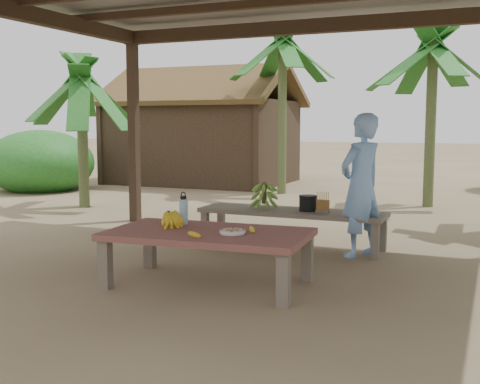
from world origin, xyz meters
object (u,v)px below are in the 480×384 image
at_px(work_table, 208,238).
at_px(ripe_banana_bunch, 169,218).
at_px(cooking_pot, 308,203).
at_px(woman, 361,186).
at_px(bench, 292,215).
at_px(water_flask, 183,210).
at_px(plate, 232,232).

distance_m(work_table, ripe_banana_bunch, 0.47).
distance_m(cooking_pot, woman, 0.71).
bearing_deg(ripe_banana_bunch, bench, 71.19).
distance_m(work_table, woman, 2.03).
height_order(ripe_banana_bunch, water_flask, water_flask).
relative_size(bench, water_flask, 7.02).
bearing_deg(bench, water_flask, -108.68).
bearing_deg(cooking_pot, water_flask, -114.85).
bearing_deg(water_flask, work_table, -32.20).
bearing_deg(ripe_banana_bunch, water_flask, 72.70).
xyz_separation_m(ripe_banana_bunch, water_flask, (0.06, 0.19, 0.05)).
xyz_separation_m(ripe_banana_bunch, woman, (1.46, 1.66, 0.21)).
height_order(cooking_pot, woman, woman).
height_order(work_table, cooking_pot, cooking_pot).
xyz_separation_m(plate, cooking_pot, (0.11, 1.92, 0.02)).
height_order(work_table, plate, plate).
height_order(water_flask, cooking_pot, water_flask).
relative_size(work_table, cooking_pot, 9.07).
height_order(work_table, bench, work_table).
distance_m(work_table, plate, 0.28).
distance_m(bench, cooking_pot, 0.24).
height_order(work_table, woman, woman).
distance_m(ripe_banana_bunch, woman, 2.22).
bearing_deg(woman, work_table, -1.07).
relative_size(plate, cooking_pot, 1.12).
bearing_deg(plate, cooking_pot, 86.72).
distance_m(ripe_banana_bunch, water_flask, 0.20).
bearing_deg(water_flask, plate, -24.02).
bearing_deg(plate, bench, 92.59).
relative_size(ripe_banana_bunch, cooking_pot, 1.32).
bearing_deg(work_table, water_flask, 143.89).
bearing_deg(ripe_banana_bunch, cooking_pot, 65.89).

